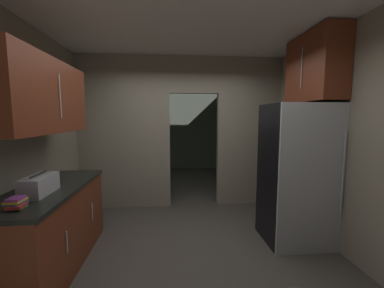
# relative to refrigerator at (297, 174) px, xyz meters

# --- Properties ---
(ground) EXTENTS (20.00, 20.00, 0.00)m
(ground) POSITION_rel_refrigerator_xyz_m (-1.48, -0.18, -0.93)
(ground) COLOR #47423D
(kitchen_overhead_slab) EXTENTS (4.16, 7.32, 0.06)m
(kitchen_overhead_slab) POSITION_rel_refrigerator_xyz_m (-1.48, 0.32, 1.90)
(kitchen_overhead_slab) COLOR silver
(kitchen_partition) EXTENTS (3.76, 0.12, 2.80)m
(kitchen_partition) POSITION_rel_refrigerator_xyz_m (-1.53, 1.48, 0.54)
(kitchen_partition) COLOR gray
(kitchen_partition) RESTS_ON ground
(adjoining_room_shell) EXTENTS (3.76, 3.36, 2.80)m
(adjoining_room_shell) POSITION_rel_refrigerator_xyz_m (-1.48, 3.74, 0.47)
(adjoining_room_shell) COLOR gray
(adjoining_room_shell) RESTS_ON ground
(kitchen_flank_right) EXTENTS (0.10, 4.16, 2.80)m
(kitchen_flank_right) POSITION_rel_refrigerator_xyz_m (0.45, -0.60, 0.47)
(kitchen_flank_right) COLOR gray
(kitchen_flank_right) RESTS_ON ground
(refrigerator) EXTENTS (0.85, 0.73, 1.86)m
(refrigerator) POSITION_rel_refrigerator_xyz_m (0.00, 0.00, 0.00)
(refrigerator) COLOR black
(refrigerator) RESTS_ON ground
(lower_cabinet_run) EXTENTS (0.66, 1.70, 0.92)m
(lower_cabinet_run) POSITION_rel_refrigerator_xyz_m (-3.02, -0.33, -0.47)
(lower_cabinet_run) COLOR maroon
(lower_cabinet_run) RESTS_ON ground
(upper_cabinet_counterside) EXTENTS (0.36, 1.53, 0.77)m
(upper_cabinet_counterside) POSITION_rel_refrigerator_xyz_m (-3.02, -0.33, 0.98)
(upper_cabinet_counterside) COLOR maroon
(upper_cabinet_fridgeside) EXTENTS (0.36, 0.93, 0.89)m
(upper_cabinet_fridgeside) POSITION_rel_refrigerator_xyz_m (0.22, 0.10, 1.40)
(upper_cabinet_fridgeside) COLOR maroon
(boombox) EXTENTS (0.21, 0.42, 0.21)m
(boombox) POSITION_rel_refrigerator_xyz_m (-3.00, -0.55, 0.09)
(boombox) COLOR #B2B2B7
(boombox) RESTS_ON lower_cabinet_run
(book_stack) EXTENTS (0.14, 0.17, 0.10)m
(book_stack) POSITION_rel_refrigerator_xyz_m (-2.98, -0.93, 0.04)
(book_stack) COLOR #388C47
(book_stack) RESTS_ON lower_cabinet_run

